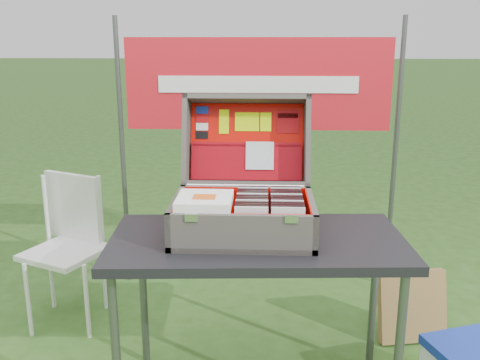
{
  "coord_description": "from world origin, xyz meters",
  "views": [
    {
      "loc": [
        0.04,
        -2.16,
        1.57
      ],
      "look_at": [
        -0.06,
        0.1,
        0.97
      ],
      "focal_mm": 40.0,
      "sensor_mm": 36.0,
      "label": 1
    }
  ],
  "objects_px": {
    "table": "(257,320)",
    "cardboard_box": "(412,306)",
    "suitcase": "(244,170)",
    "chair": "(65,254)"
  },
  "relations": [
    {
      "from": "table",
      "to": "suitcase",
      "type": "xyz_separation_m",
      "value": [
        -0.06,
        0.08,
        0.65
      ]
    },
    {
      "from": "table",
      "to": "cardboard_box",
      "type": "height_order",
      "value": "table"
    },
    {
      "from": "chair",
      "to": "cardboard_box",
      "type": "bearing_deg",
      "value": 21.09
    },
    {
      "from": "table",
      "to": "cardboard_box",
      "type": "relative_size",
      "value": 3.22
    },
    {
      "from": "table",
      "to": "chair",
      "type": "xyz_separation_m",
      "value": [
        -1.07,
        0.61,
        0.03
      ]
    },
    {
      "from": "table",
      "to": "cardboard_box",
      "type": "distance_m",
      "value": 0.99
    },
    {
      "from": "chair",
      "to": "cardboard_box",
      "type": "xyz_separation_m",
      "value": [
        1.89,
        -0.09,
        -0.22
      ]
    },
    {
      "from": "chair",
      "to": "cardboard_box",
      "type": "distance_m",
      "value": 1.91
    },
    {
      "from": "suitcase",
      "to": "cardboard_box",
      "type": "distance_m",
      "value": 1.3
    },
    {
      "from": "table",
      "to": "chair",
      "type": "height_order",
      "value": "chair"
    }
  ]
}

